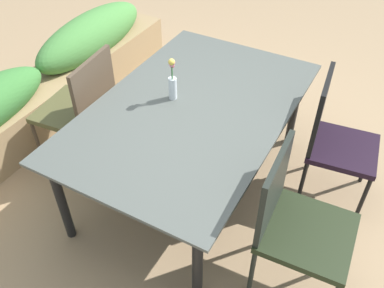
% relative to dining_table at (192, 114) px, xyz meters
% --- Properties ---
extents(ground_plane, '(12.00, 12.00, 0.00)m').
position_rel_dining_table_xyz_m(ground_plane, '(0.06, -0.01, -0.66)').
color(ground_plane, '#9E7F5B').
extents(dining_table, '(1.83, 1.18, 0.71)m').
position_rel_dining_table_xyz_m(dining_table, '(0.00, 0.00, 0.00)').
color(dining_table, '#4C514C').
rests_on(dining_table, ground).
extents(chair_near_left, '(0.50, 0.50, 0.95)m').
position_rel_dining_table_xyz_m(chair_near_left, '(-0.42, -0.85, -0.11)').
color(chair_near_left, black).
rests_on(chair_near_left, ground).
extents(chair_far_side, '(0.53, 0.53, 0.91)m').
position_rel_dining_table_xyz_m(chair_far_side, '(-0.13, 0.85, -0.15)').
color(chair_far_side, '#4F4C2A').
rests_on(chair_far_side, ground).
extents(chair_near_right, '(0.49, 0.49, 0.94)m').
position_rel_dining_table_xyz_m(chair_near_right, '(0.40, -0.85, -0.14)').
color(chair_near_right, black).
rests_on(chair_near_right, ground).
extents(flower_vase, '(0.06, 0.06, 0.30)m').
position_rel_dining_table_xyz_m(flower_vase, '(0.03, 0.16, 0.19)').
color(flower_vase, silver).
rests_on(flower_vase, dining_table).
extents(planter_box, '(3.03, 0.46, 0.71)m').
position_rel_dining_table_xyz_m(planter_box, '(0.10, 1.49, -0.33)').
color(planter_box, '#9E7F56').
rests_on(planter_box, ground).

